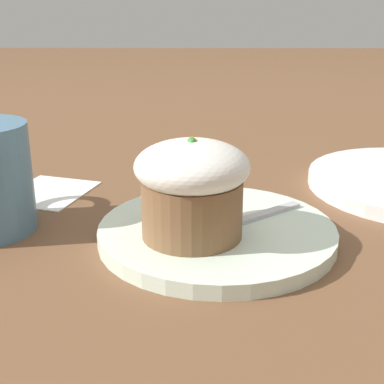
% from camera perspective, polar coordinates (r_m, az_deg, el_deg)
% --- Properties ---
extents(ground_plane, '(4.00, 4.00, 0.00)m').
position_cam_1_polar(ground_plane, '(0.50, 2.65, -5.04)').
color(ground_plane, brown).
extents(dessert_plate, '(0.22, 0.22, 0.01)m').
position_cam_1_polar(dessert_plate, '(0.50, 2.66, -4.32)').
color(dessert_plate, silver).
rests_on(dessert_plate, ground_plane).
extents(carrot_cake, '(0.10, 0.10, 0.09)m').
position_cam_1_polar(carrot_cake, '(0.46, 0.00, 0.59)').
color(carrot_cake, brown).
rests_on(carrot_cake, dessert_plate).
extents(spoon, '(0.10, 0.12, 0.01)m').
position_cam_1_polar(spoon, '(0.49, 3.80, -3.46)').
color(spoon, '#B7B7BC').
rests_on(spoon, dessert_plate).
extents(paper_napkin, '(0.12, 0.11, 0.00)m').
position_cam_1_polar(paper_napkin, '(0.64, -15.06, 0.03)').
color(paper_napkin, white).
rests_on(paper_napkin, ground_plane).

